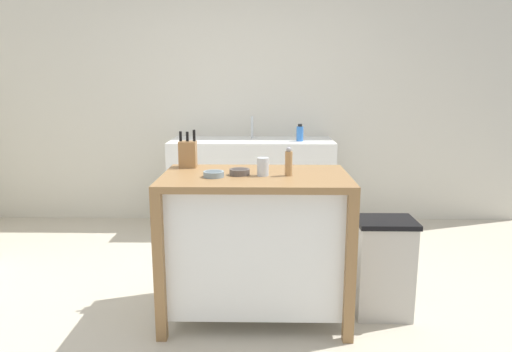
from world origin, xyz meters
The scene contains 12 objects.
ground_plane centered at (0.00, 0.00, 0.00)m, with size 6.87×6.87×0.00m, color #BCB29E.
wall_back centered at (0.00, 2.10, 1.30)m, with size 5.87×0.10×2.60m, color beige.
kitchen_island centered at (0.15, -0.03, 0.51)m, with size 1.13×0.67×0.91m.
knife_block centered at (-0.30, 0.21, 1.00)m, with size 0.11×0.09×0.24m.
bowl_ceramic_small centered at (-0.10, -0.10, 0.93)m, with size 0.12×0.12×0.03m.
bowl_stoneware_deep centered at (0.05, -0.04, 0.93)m, with size 0.12×0.12×0.04m.
drinking_cup centered at (0.19, -0.06, 0.97)m, with size 0.07×0.07×0.11m.
pepper_grinder centered at (0.34, -0.06, 0.99)m, with size 0.04×0.04×0.17m.
trash_bin centered at (0.95, -0.02, 0.32)m, with size 0.36×0.28×0.63m.
sink_counter centered at (0.08, 1.75, 0.45)m, with size 1.59×0.60×0.89m.
sink_faucet centered at (0.08, 1.89, 1.00)m, with size 0.02×0.02×0.22m.
bottle_spray_cleaner centered at (0.54, 1.67, 0.97)m, with size 0.07×0.07×0.16m.
Camera 1 is at (0.19, -2.77, 1.47)m, focal length 32.64 mm.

